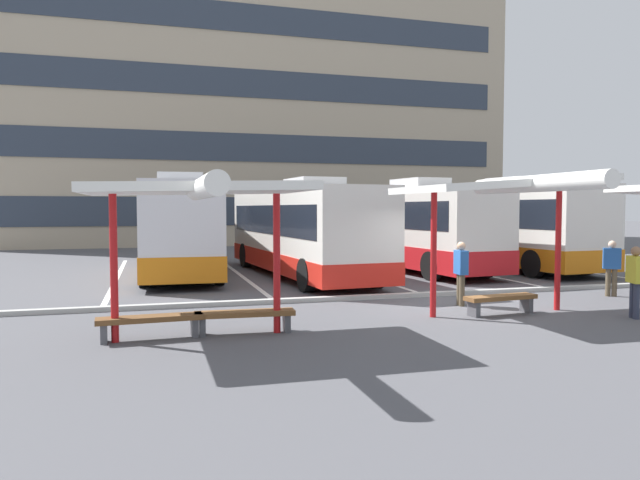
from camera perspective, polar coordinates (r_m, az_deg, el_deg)
ground_plane at (r=15.44m, az=13.19°, el=-6.18°), size 160.00×160.00×0.00m
terminal_building at (r=46.66m, az=-6.82°, el=12.84°), size 35.33×14.64×23.48m
coach_bus_0 at (r=22.66m, az=-13.49°, el=1.11°), size 2.89×10.75×3.69m
coach_bus_1 at (r=21.18m, az=-1.87°, el=0.81°), size 3.36×11.13×3.49m
coach_bus_2 at (r=24.37m, az=7.91°, el=1.20°), size 3.52×11.61×3.61m
coach_bus_3 at (r=25.64m, az=16.77°, el=1.29°), size 3.51×10.74×3.69m
lane_stripe_0 at (r=22.13m, az=-19.14°, el=-3.46°), size 0.16×14.00×0.01m
lane_stripe_1 at (r=22.33m, az=-7.95°, el=-3.26°), size 0.16×14.00×0.01m
lane_stripe_2 at (r=23.34m, az=2.67°, el=-2.96°), size 0.16×14.00×0.01m
lane_stripe_3 at (r=25.07m, az=12.10°, el=-2.60°), size 0.16×14.00×0.01m
lane_stripe_4 at (r=27.38m, az=20.13°, el=-2.24°), size 0.16×14.00×0.01m
waiting_shelter_0 at (r=11.07m, az=-11.73°, el=4.62°), size 4.05×5.04×2.99m
bench_0 at (r=11.56m, az=-16.21°, el=-7.63°), size 1.96×0.53×0.45m
bench_1 at (r=11.73m, az=-7.31°, el=-7.37°), size 1.98×0.53×0.45m
waiting_shelter_1 at (r=14.04m, az=17.65°, el=4.91°), size 4.33×4.97×3.24m
bench_2 at (r=14.30m, az=17.19°, el=-5.60°), size 1.84×0.60×0.45m
platform_kerb at (r=16.76m, az=10.62°, el=-5.21°), size 44.00×0.24×0.12m
waiting_passenger_0 at (r=14.89m, az=28.36°, el=-3.20°), size 0.36×0.51×1.62m
waiting_passenger_1 at (r=15.23m, az=13.56°, el=-2.77°), size 0.28×0.49×1.63m
waiting_passenger_2 at (r=18.31m, az=26.54°, el=-2.16°), size 0.50×0.44×1.57m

